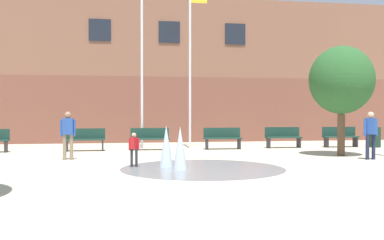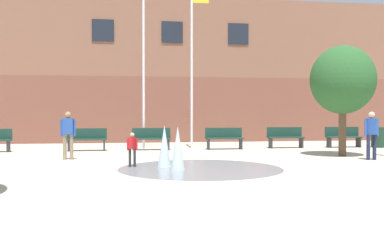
{
  "view_description": "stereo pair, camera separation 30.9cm",
  "coord_description": "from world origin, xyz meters",
  "px_view_note": "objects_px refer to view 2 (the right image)",
  "views": [
    {
      "loc": [
        -2.73,
        -7.14,
        1.59
      ],
      "look_at": [
        -0.1,
        8.3,
        1.3
      ],
      "focal_mm": 42.0,
      "sensor_mm": 36.0,
      "label": 1
    },
    {
      "loc": [
        -2.42,
        -7.19,
        1.59
      ],
      "look_at": [
        -0.1,
        8.3,
        1.3
      ],
      "focal_mm": 42.0,
      "sensor_mm": 36.0,
      "label": 2
    }
  ],
  "objects_px": {
    "adult_near_bench": "(68,132)",
    "flagpole_right": "(192,60)",
    "park_bench_left_of_flagpoles": "(87,139)",
    "park_bench_under_right_flagpole": "(285,137)",
    "adult_watching": "(372,132)",
    "street_tree_near_building": "(343,80)",
    "park_bench_under_left_flagpole": "(151,138)",
    "trash_can": "(378,137)",
    "flagpole_left": "(144,52)",
    "park_bench_far_right": "(343,137)",
    "child_running": "(132,147)",
    "park_bench_center": "(224,138)"
  },
  "relations": [
    {
      "from": "adult_near_bench",
      "to": "flagpole_right",
      "type": "distance_m",
      "value": 6.83
    },
    {
      "from": "park_bench_left_of_flagpoles",
      "to": "park_bench_under_right_flagpole",
      "type": "bearing_deg",
      "value": 1.27
    },
    {
      "from": "adult_watching",
      "to": "adult_near_bench",
      "type": "relative_size",
      "value": 1.0
    },
    {
      "from": "flagpole_right",
      "to": "street_tree_near_building",
      "type": "relative_size",
      "value": 1.81
    },
    {
      "from": "park_bench_under_left_flagpole",
      "to": "street_tree_near_building",
      "type": "xyz_separation_m",
      "value": [
        6.61,
        -3.61,
        2.24
      ]
    },
    {
      "from": "park_bench_under_right_flagpole",
      "to": "trash_can",
      "type": "height_order",
      "value": "park_bench_under_right_flagpole"
    },
    {
      "from": "park_bench_left_of_flagpoles",
      "to": "flagpole_left",
      "type": "distance_m",
      "value": 4.4
    },
    {
      "from": "park_bench_far_right",
      "to": "adult_watching",
      "type": "xyz_separation_m",
      "value": [
        -1.6,
        -5.05,
        0.45
      ]
    },
    {
      "from": "park_bench_far_right",
      "to": "trash_can",
      "type": "relative_size",
      "value": 1.78
    },
    {
      "from": "adult_near_bench",
      "to": "street_tree_near_building",
      "type": "distance_m",
      "value": 9.73
    },
    {
      "from": "adult_near_bench",
      "to": "child_running",
      "type": "bearing_deg",
      "value": 135.31
    },
    {
      "from": "child_running",
      "to": "flagpole_left",
      "type": "bearing_deg",
      "value": -151.31
    },
    {
      "from": "street_tree_near_building",
      "to": "flagpole_left",
      "type": "bearing_deg",
      "value": 148.74
    },
    {
      "from": "adult_watching",
      "to": "street_tree_near_building",
      "type": "distance_m",
      "value": 2.26
    },
    {
      "from": "park_bench_under_right_flagpole",
      "to": "park_bench_under_left_flagpole",
      "type": "bearing_deg",
      "value": -178.42
    },
    {
      "from": "adult_watching",
      "to": "flagpole_left",
      "type": "distance_m",
      "value": 9.63
    },
    {
      "from": "adult_watching",
      "to": "flagpole_right",
      "type": "height_order",
      "value": "flagpole_right"
    },
    {
      "from": "park_bench_left_of_flagpoles",
      "to": "park_bench_far_right",
      "type": "xyz_separation_m",
      "value": [
        11.17,
        0.12,
        0.0
      ]
    },
    {
      "from": "adult_watching",
      "to": "trash_can",
      "type": "relative_size",
      "value": 1.77
    },
    {
      "from": "park_bench_center",
      "to": "flagpole_left",
      "type": "bearing_deg",
      "value": 168.5
    },
    {
      "from": "park_bench_under_right_flagpole",
      "to": "park_bench_far_right",
      "type": "xyz_separation_m",
      "value": [
        2.67,
        -0.07,
        0.0
      ]
    },
    {
      "from": "park_bench_under_left_flagpole",
      "to": "trash_can",
      "type": "bearing_deg",
      "value": -1.14
    },
    {
      "from": "adult_near_bench",
      "to": "flagpole_left",
      "type": "relative_size",
      "value": 0.2
    },
    {
      "from": "park_bench_center",
      "to": "street_tree_near_building",
      "type": "height_order",
      "value": "street_tree_near_building"
    },
    {
      "from": "park_bench_left_of_flagpoles",
      "to": "park_bench_center",
      "type": "bearing_deg",
      "value": -0.86
    },
    {
      "from": "flagpole_right",
      "to": "flagpole_left",
      "type": "bearing_deg",
      "value": -180.0
    },
    {
      "from": "flagpole_right",
      "to": "park_bench_under_left_flagpole",
      "type": "bearing_deg",
      "value": -162.58
    },
    {
      "from": "park_bench_far_right",
      "to": "park_bench_under_left_flagpole",
      "type": "bearing_deg",
      "value": -179.35
    },
    {
      "from": "flagpole_left",
      "to": "trash_can",
      "type": "relative_size",
      "value": 8.66
    },
    {
      "from": "park_bench_under_right_flagpole",
      "to": "flagpole_right",
      "type": "height_order",
      "value": "flagpole_right"
    },
    {
      "from": "park_bench_left_of_flagpoles",
      "to": "park_bench_center",
      "type": "distance_m",
      "value": 5.7
    },
    {
      "from": "park_bench_left_of_flagpoles",
      "to": "park_bench_under_left_flagpole",
      "type": "height_order",
      "value": "same"
    },
    {
      "from": "park_bench_under_left_flagpole",
      "to": "park_bench_far_right",
      "type": "relative_size",
      "value": 1.0
    },
    {
      "from": "park_bench_far_right",
      "to": "park_bench_left_of_flagpoles",
      "type": "bearing_deg",
      "value": -179.37
    },
    {
      "from": "park_bench_under_left_flagpole",
      "to": "flagpole_right",
      "type": "xyz_separation_m",
      "value": [
        1.81,
        0.57,
        3.33
      ]
    },
    {
      "from": "park_bench_left_of_flagpoles",
      "to": "trash_can",
      "type": "relative_size",
      "value": 1.78
    },
    {
      "from": "adult_near_bench",
      "to": "flagpole_left",
      "type": "bearing_deg",
      "value": -121.1
    },
    {
      "from": "park_bench_center",
      "to": "park_bench_far_right",
      "type": "height_order",
      "value": "same"
    },
    {
      "from": "adult_watching",
      "to": "trash_can",
      "type": "xyz_separation_m",
      "value": [
        3.08,
        4.75,
        -0.48
      ]
    },
    {
      "from": "adult_near_bench",
      "to": "trash_can",
      "type": "relative_size",
      "value": 1.77
    },
    {
      "from": "park_bench_left_of_flagpoles",
      "to": "park_bench_under_right_flagpole",
      "type": "relative_size",
      "value": 1.0
    },
    {
      "from": "park_bench_left_of_flagpoles",
      "to": "park_bench_far_right",
      "type": "bearing_deg",
      "value": 0.63
    },
    {
      "from": "flagpole_right",
      "to": "street_tree_near_building",
      "type": "distance_m",
      "value": 6.46
    },
    {
      "from": "park_bench_under_left_flagpole",
      "to": "street_tree_near_building",
      "type": "distance_m",
      "value": 7.86
    },
    {
      "from": "park_bench_center",
      "to": "street_tree_near_building",
      "type": "xyz_separation_m",
      "value": [
        3.54,
        -3.5,
        2.24
      ]
    },
    {
      "from": "child_running",
      "to": "street_tree_near_building",
      "type": "relative_size",
      "value": 0.25
    },
    {
      "from": "flagpole_right",
      "to": "adult_watching",
      "type": "bearing_deg",
      "value": -47.08
    },
    {
      "from": "adult_watching",
      "to": "flagpole_right",
      "type": "bearing_deg",
      "value": -177.9
    },
    {
      "from": "adult_near_bench",
      "to": "street_tree_near_building",
      "type": "relative_size",
      "value": 0.4
    },
    {
      "from": "park_bench_left_of_flagpoles",
      "to": "street_tree_near_building",
      "type": "bearing_deg",
      "value": -21.19
    }
  ]
}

